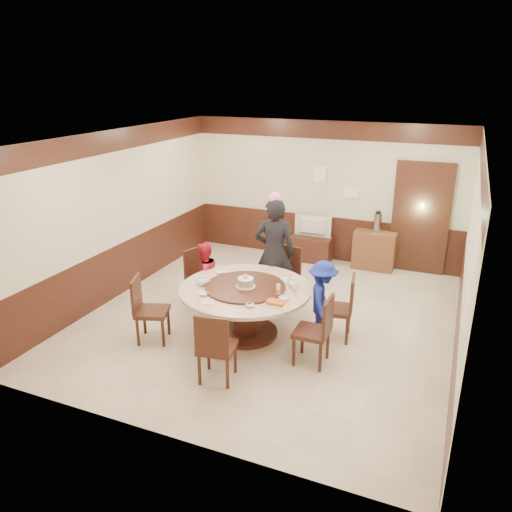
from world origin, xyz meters
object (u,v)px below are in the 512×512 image
at_px(banquet_table, 245,301).
at_px(side_cabinet, 374,250).
at_px(person_standing, 274,253).
at_px(shrimp_platter, 276,303).
at_px(person_blue, 322,299).
at_px(person_red, 204,277).
at_px(birthday_cake, 246,282).
at_px(television, 312,227).
at_px(thermos, 378,223).
at_px(tv_stand, 311,249).

xyz_separation_m(banquet_table, side_cabinet, (1.25, 3.42, -0.16)).
height_order(person_standing, shrimp_platter, person_standing).
bearing_deg(side_cabinet, person_standing, -118.02).
relative_size(person_blue, side_cabinet, 1.45).
bearing_deg(person_red, banquet_table, 84.87).
height_order(person_blue, birthday_cake, person_blue).
bearing_deg(person_blue, side_cabinet, -20.26).
xyz_separation_m(person_blue, television, (-1.06, 2.98, 0.14)).
xyz_separation_m(person_red, thermos, (2.23, 2.90, 0.37)).
height_order(shrimp_platter, side_cabinet, shrimp_platter).
distance_m(tv_stand, television, 0.47).
xyz_separation_m(tv_stand, television, (-0.00, 0.00, 0.47)).
bearing_deg(television, person_red, 71.86).
xyz_separation_m(person_blue, tv_stand, (-1.06, 2.98, -0.33)).
height_order(person_red, birthday_cake, person_red).
bearing_deg(person_blue, thermos, -20.62).
xyz_separation_m(person_standing, tv_stand, (-0.05, 2.28, -0.66)).
bearing_deg(thermos, person_red, -127.63).
height_order(tv_stand, television, television).
bearing_deg(person_red, person_standing, 144.12).
xyz_separation_m(banquet_table, television, (-0.03, 3.39, 0.19)).
distance_m(person_standing, birthday_cake, 1.13).
distance_m(birthday_cake, thermos, 3.67).
distance_m(person_blue, thermos, 3.04).
relative_size(person_blue, birthday_cake, 4.12).
bearing_deg(tv_stand, television, 180.00).
distance_m(shrimp_platter, television, 3.81).
height_order(person_blue, thermos, person_blue).
bearing_deg(thermos, person_standing, -118.39).
relative_size(person_red, person_blue, 0.98).
bearing_deg(television, side_cabinet, -178.73).
distance_m(person_standing, thermos, 2.63).
bearing_deg(person_red, person_blue, 110.02).
xyz_separation_m(person_blue, side_cabinet, (0.22, 3.01, -0.20)).
distance_m(birthday_cake, television, 3.41).
xyz_separation_m(banquet_table, birthday_cake, (0.02, -0.02, 0.31)).
relative_size(banquet_table, television, 2.50).
bearing_deg(person_standing, person_blue, 130.48).
relative_size(person_standing, television, 2.40).
distance_m(shrimp_platter, tv_stand, 3.85).
relative_size(person_red, side_cabinet, 1.42).
xyz_separation_m(person_red, shrimp_platter, (1.57, -0.89, 0.21)).
distance_m(person_blue, tv_stand, 3.18).
relative_size(banquet_table, shrimp_platter, 6.33).
bearing_deg(thermos, shrimp_platter, -99.92).
bearing_deg(birthday_cake, banquet_table, 126.08).
bearing_deg(side_cabinet, television, -178.66).
bearing_deg(person_blue, person_red, 70.54).
xyz_separation_m(side_cabinet, thermos, (0.02, 0.00, 0.56)).
bearing_deg(person_blue, tv_stand, 3.46).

